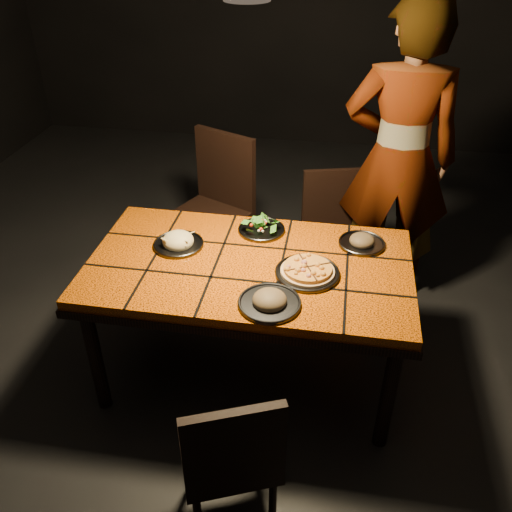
% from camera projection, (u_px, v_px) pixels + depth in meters
% --- Properties ---
extents(room_shell, '(6.04, 7.04, 3.08)m').
position_uv_depth(room_shell, '(248.00, 115.00, 2.27)').
color(room_shell, black).
rests_on(room_shell, ground).
extents(dining_table, '(1.62, 0.92, 0.75)m').
position_uv_depth(dining_table, '(249.00, 275.00, 2.73)').
color(dining_table, '#DC5B06').
rests_on(dining_table, ground).
extents(chair_near, '(0.49, 0.49, 0.83)m').
position_uv_depth(chair_near, '(231.00, 455.00, 2.08)').
color(chair_near, black).
rests_on(chair_near, ground).
extents(chair_far_left, '(0.61, 0.61, 1.01)m').
position_uv_depth(chair_far_left, '(216.00, 200.00, 3.59)').
color(chair_far_left, black).
rests_on(chair_far_left, ground).
extents(chair_far_right, '(0.47, 0.47, 0.84)m').
position_uv_depth(chair_far_right, '(333.00, 227.00, 3.50)').
color(chair_far_right, black).
rests_on(chair_far_right, ground).
extents(diner, '(0.70, 0.46, 1.89)m').
position_uv_depth(diner, '(399.00, 160.00, 3.24)').
color(diner, brown).
rests_on(diner, ground).
extents(plate_pizza, '(0.35, 0.35, 0.04)m').
position_uv_depth(plate_pizza, '(307.00, 271.00, 2.59)').
color(plate_pizza, '#3C3C42').
rests_on(plate_pizza, dining_table).
extents(plate_pasta, '(0.26, 0.26, 0.09)m').
position_uv_depth(plate_pasta, '(178.00, 242.00, 2.80)').
color(plate_pasta, '#3C3C42').
rests_on(plate_pasta, dining_table).
extents(plate_salad, '(0.25, 0.25, 0.07)m').
position_uv_depth(plate_salad, '(262.00, 227.00, 2.92)').
color(plate_salad, '#3C3C42').
rests_on(plate_salad, dining_table).
extents(plate_mushroom_a, '(0.28, 0.28, 0.09)m').
position_uv_depth(plate_mushroom_a, '(270.00, 300.00, 2.40)').
color(plate_mushroom_a, '#3C3C42').
rests_on(plate_mushroom_a, dining_table).
extents(plate_mushroom_b, '(0.24, 0.24, 0.08)m').
position_uv_depth(plate_mushroom_b, '(362.00, 241.00, 2.81)').
color(plate_mushroom_b, '#3C3C42').
rests_on(plate_mushroom_b, dining_table).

